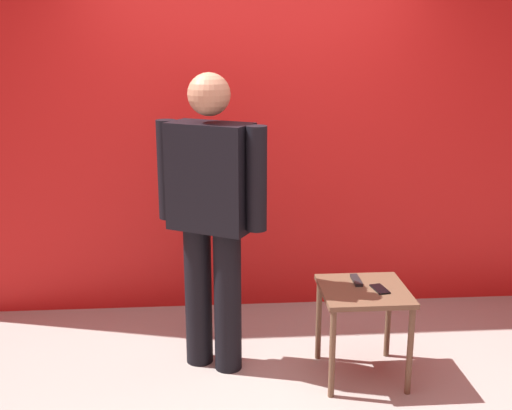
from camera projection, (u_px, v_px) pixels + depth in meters
The scene contains 6 objects.
ground_plane at pixel (269, 407), 3.56m from camera, with size 12.00×12.00×0.00m, color #9E9991.
back_wall_red at pixel (251, 95), 4.57m from camera, with size 5.08×0.12×3.22m, color red.
standing_person at pixel (211, 209), 3.77m from camera, with size 0.68×0.45×1.82m.
side_table at pixel (363, 303), 3.78m from camera, with size 0.51×0.51×0.57m.
cell_phone at pixel (380, 289), 3.73m from camera, with size 0.07×0.14×0.01m, color black.
tv_remote at pixel (356, 280), 3.86m from camera, with size 0.04×0.17×0.02m, color black.
Camera 1 is at (-0.31, -3.13, 2.02)m, focal length 44.45 mm.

